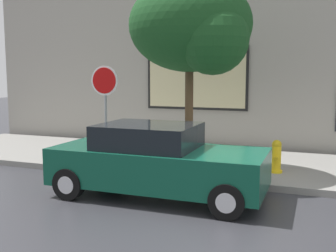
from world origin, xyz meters
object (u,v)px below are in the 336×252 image
at_px(fire_hydrant, 276,157).
at_px(street_tree, 194,28).
at_px(parked_car, 157,161).
at_px(stop_sign, 105,95).

height_order(fire_hydrant, street_tree, street_tree).
height_order(parked_car, fire_hydrant, parked_car).
bearing_deg(fire_hydrant, stop_sign, -171.95).
xyz_separation_m(parked_car, fire_hydrant, (2.14, 2.31, -0.19)).
bearing_deg(fire_hydrant, parked_car, -132.86).
relative_size(fire_hydrant, stop_sign, 0.31).
bearing_deg(fire_hydrant, street_tree, -174.14).
bearing_deg(stop_sign, fire_hydrant, 8.05).
bearing_deg(street_tree, parked_car, -93.69).
bearing_deg(parked_car, street_tree, 86.31).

